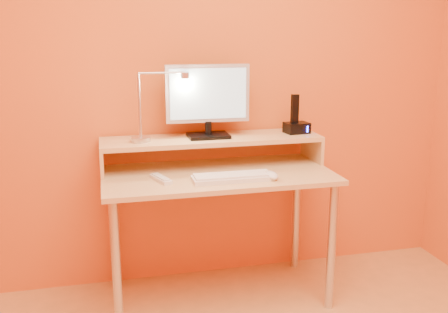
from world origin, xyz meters
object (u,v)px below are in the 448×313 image
object	(u,v)px
lamp_base	(141,139)
mouse	(271,175)
keyboard	(233,178)
phone_dock	(297,128)
remote_control	(161,179)
monitor_panel	(208,93)

from	to	relation	value
lamp_base	mouse	world-z (taller)	lamp_base
lamp_base	keyboard	bearing A→B (deg)	-32.58
phone_dock	remote_control	world-z (taller)	phone_dock
monitor_panel	remote_control	distance (m)	0.54
monitor_panel	phone_dock	world-z (taller)	monitor_panel
lamp_base	remote_control	size ratio (longest dim) A/B	0.59
lamp_base	phone_dock	distance (m)	0.88
keyboard	remote_control	world-z (taller)	keyboard
lamp_base	keyboard	xyz separation A→B (m)	(0.43, -0.27, -0.16)
lamp_base	remote_control	world-z (taller)	lamp_base
keyboard	mouse	xyz separation A→B (m)	(0.19, -0.02, 0.01)
mouse	keyboard	bearing A→B (deg)	169.53
keyboard	mouse	bearing A→B (deg)	-6.83
lamp_base	phone_dock	xyz separation A→B (m)	(0.88, 0.03, 0.02)
keyboard	monitor_panel	bearing A→B (deg)	101.21
lamp_base	mouse	xyz separation A→B (m)	(0.62, -0.30, -0.15)
monitor_panel	mouse	distance (m)	0.57
monitor_panel	remote_control	world-z (taller)	monitor_panel
monitor_panel	remote_control	xyz separation A→B (m)	(-0.29, -0.24, -0.39)
monitor_panel	lamp_base	size ratio (longest dim) A/B	4.53
monitor_panel	mouse	world-z (taller)	monitor_panel
phone_dock	mouse	xyz separation A→B (m)	(-0.26, -0.33, -0.17)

